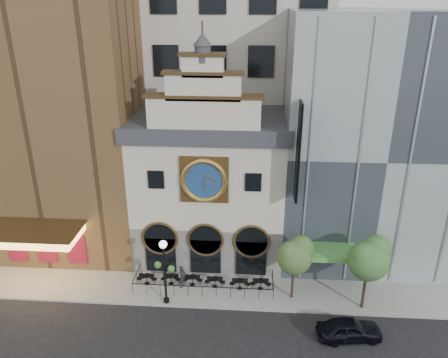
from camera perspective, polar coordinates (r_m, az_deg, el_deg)
ground at (r=33.17m, az=-3.11°, el=-16.55°), size 120.00×120.00×0.00m
sidewalk at (r=35.08m, az=-2.61°, el=-13.89°), size 44.00×5.00×0.15m
clock_building at (r=36.40m, az=-1.86°, el=-0.43°), size 12.60×8.78×18.65m
theater_building at (r=39.98m, az=-20.78°, el=9.14°), size 14.00×15.60×25.00m
retail_building at (r=38.28m, az=18.23°, el=5.09°), size 14.00×14.40×20.00m
office_tower at (r=45.64m, az=-0.46°, el=21.44°), size 20.00×16.00×40.00m
cafe_railing at (r=34.77m, az=-2.62°, el=-13.20°), size 10.60×2.60×0.90m
bistro_0 at (r=35.51m, az=-10.05°, el=-12.69°), size 1.58×0.68×0.90m
bistro_1 at (r=35.19m, az=-6.95°, el=-12.84°), size 1.58×0.68×0.90m
bistro_2 at (r=34.95m, az=-4.15°, el=-13.00°), size 1.58×0.68×0.90m
bistro_3 at (r=34.67m, az=-1.20°, el=-13.26°), size 1.58×0.68×0.90m
bistro_4 at (r=34.49m, az=2.09°, el=-13.49°), size 1.58×0.68×0.90m
bistro_5 at (r=34.58m, az=4.80°, el=-13.47°), size 1.58×0.68×0.90m
car_right at (r=31.52m, az=16.06°, el=-18.33°), size 4.44×2.26×1.45m
pedestrian at (r=34.56m, az=-5.48°, el=-12.58°), size 0.66×0.79×1.84m
lamppost at (r=31.87m, az=-7.80°, el=-11.08°), size 1.58×0.96×5.19m
tree_left at (r=32.23m, az=9.27°, el=-9.72°), size 2.62×2.52×5.05m
tree_right at (r=32.21m, az=18.46°, el=-9.69°), size 2.97×2.86×5.72m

